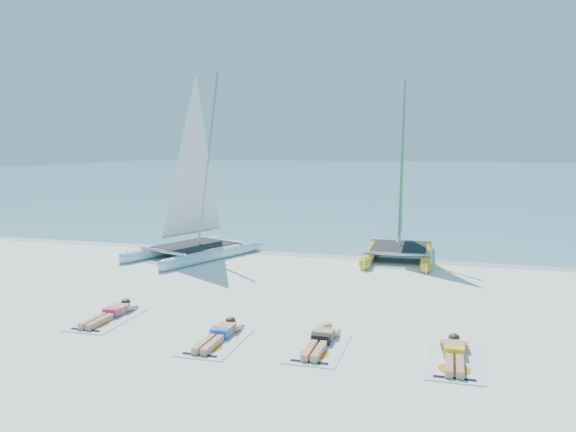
# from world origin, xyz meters

# --- Properties ---
(ground) EXTENTS (140.00, 140.00, 0.00)m
(ground) POSITION_xyz_m (0.00, 0.00, 0.00)
(ground) COLOR white
(ground) RESTS_ON ground
(sea) EXTENTS (140.00, 115.00, 0.01)m
(sea) POSITION_xyz_m (0.00, 63.00, 0.01)
(sea) COLOR #75C3BF
(sea) RESTS_ON ground
(wet_sand_strip) EXTENTS (140.00, 1.40, 0.01)m
(wet_sand_strip) POSITION_xyz_m (0.00, 5.50, 0.00)
(wet_sand_strip) COLOR beige
(wet_sand_strip) RESTS_ON ground
(catamaran_blue) EXTENTS (3.97, 5.40, 6.66)m
(catamaran_blue) POSITION_xyz_m (-3.85, 3.86, 1.99)
(catamaran_blue) COLOR silver
(catamaran_blue) RESTS_ON ground
(catamaran_yellow) EXTENTS (2.37, 5.07, 6.42)m
(catamaran_yellow) POSITION_xyz_m (3.04, 5.95, 2.02)
(catamaran_yellow) COLOR orange
(catamaran_yellow) RESTS_ON ground
(towel_a) EXTENTS (1.00, 1.85, 0.02)m
(towel_a) POSITION_xyz_m (-2.66, -3.32, 0.01)
(towel_a) COLOR white
(towel_a) RESTS_ON ground
(sunbather_a) EXTENTS (0.37, 1.73, 0.26)m
(sunbather_a) POSITION_xyz_m (-2.66, -3.13, 0.12)
(sunbather_a) COLOR tan
(sunbather_a) RESTS_ON towel_a
(towel_b) EXTENTS (1.00, 1.85, 0.02)m
(towel_b) POSITION_xyz_m (0.26, -3.97, 0.01)
(towel_b) COLOR white
(towel_b) RESTS_ON ground
(sunbather_b) EXTENTS (0.37, 1.73, 0.26)m
(sunbather_b) POSITION_xyz_m (0.26, -3.78, 0.12)
(sunbather_b) COLOR tan
(sunbather_b) RESTS_ON towel_b
(towel_c) EXTENTS (1.00, 1.85, 0.02)m
(towel_c) POSITION_xyz_m (2.30, -3.75, 0.01)
(towel_c) COLOR white
(towel_c) RESTS_ON ground
(sunbather_c) EXTENTS (0.37, 1.73, 0.26)m
(sunbather_c) POSITION_xyz_m (2.30, -3.55, 0.12)
(sunbather_c) COLOR tan
(sunbather_c) RESTS_ON towel_c
(towel_d) EXTENTS (1.00, 1.85, 0.02)m
(towel_d) POSITION_xyz_m (4.81, -3.77, 0.01)
(towel_d) COLOR white
(towel_d) RESTS_ON ground
(sunbather_d) EXTENTS (0.37, 1.73, 0.26)m
(sunbather_d) POSITION_xyz_m (4.81, -3.58, 0.12)
(sunbather_d) COLOR tan
(sunbather_d) RESTS_ON towel_d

